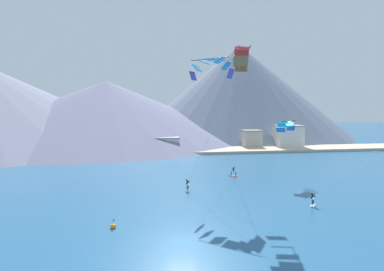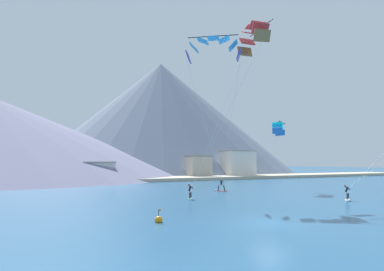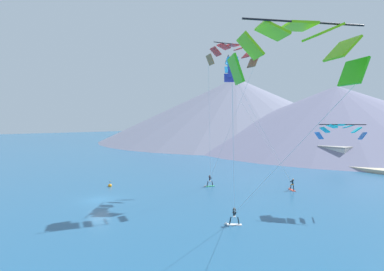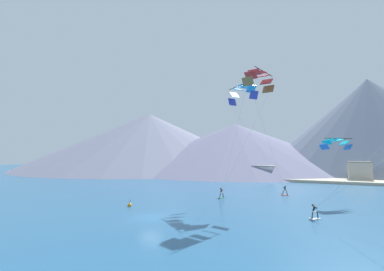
% 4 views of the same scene
% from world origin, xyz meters
% --- Properties ---
extents(ground_plane, '(400.00, 400.00, 0.00)m').
position_xyz_m(ground_plane, '(0.00, 0.00, 0.00)').
color(ground_plane, '#23567F').
extents(kitesurfer_near_lead, '(1.73, 1.15, 1.80)m').
position_xyz_m(kitesurfer_near_lead, '(11.73, 24.26, 0.55)').
color(kitesurfer_near_lead, '#E54C33').
rests_on(kitesurfer_near_lead, ground).
extents(kitesurfer_near_trail, '(1.45, 1.57, 1.73)m').
position_xyz_m(kitesurfer_near_trail, '(16.75, 7.14, 0.51)').
color(kitesurfer_near_trail, white).
rests_on(kitesurfer_near_trail, ground).
extents(kitesurfer_mid_center, '(0.93, 1.78, 1.80)m').
position_xyz_m(kitesurfer_mid_center, '(2.65, 16.11, 0.55)').
color(kitesurfer_mid_center, '#33B266').
rests_on(kitesurfer_mid_center, ground).
extents(parafoil_kite_near_lead, '(8.55, 9.45, 17.57)m').
position_xyz_m(parafoil_kite_near_lead, '(6.32, 17.17, 17.77)').
color(parafoil_kite_near_lead, '#3A3FAC').
extents(parafoil_kite_mid_center, '(8.70, 6.85, 18.50)m').
position_xyz_m(parafoil_kite_mid_center, '(9.76, 13.91, 18.74)').
color(parafoil_kite_mid_center, olive).
extents(parafoil_kite_distant_high_outer, '(4.86, 4.73, 1.85)m').
position_xyz_m(parafoil_kite_distant_high_outer, '(20.06, 21.42, 9.14)').
color(parafoil_kite_distant_high_outer, blue).
extents(race_marker_buoy, '(0.56, 0.56, 1.02)m').
position_xyz_m(race_marker_buoy, '(-6.44, 3.95, 0.16)').
color(race_marker_buoy, orange).
rests_on(race_marker_buoy, ground).
extents(shoreline_strip, '(180.00, 10.00, 0.70)m').
position_xyz_m(shoreline_strip, '(0.00, 53.54, 0.35)').
color(shoreline_strip, beige).
rests_on(shoreline_strip, ground).
extents(shore_building_harbour_front, '(5.61, 4.34, 5.48)m').
position_xyz_m(shore_building_harbour_front, '(27.43, 57.98, 2.75)').
color(shore_building_harbour_front, '#B7AD9E').
rests_on(shore_building_harbour_front, ground).
extents(shore_building_promenade_mid, '(7.94, 5.82, 6.84)m').
position_xyz_m(shore_building_promenade_mid, '(38.41, 57.27, 3.43)').
color(shore_building_promenade_mid, silver).
rests_on(shore_building_promenade_mid, ground).
extents(shore_building_quay_east, '(6.50, 5.33, 4.08)m').
position_xyz_m(shore_building_quay_east, '(2.45, 55.32, 2.05)').
color(shore_building_quay_east, silver).
rests_on(shore_building_quay_east, ground).
extents(mountain_peak_west_ridge, '(92.53, 92.53, 39.16)m').
position_xyz_m(mountain_peak_west_ridge, '(36.90, 101.81, 19.58)').
color(mountain_peak_west_ridge, slate).
rests_on(mountain_peak_west_ridge, ground).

